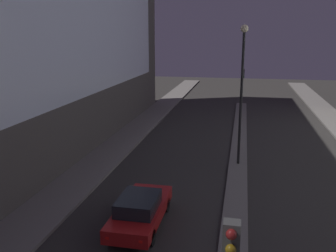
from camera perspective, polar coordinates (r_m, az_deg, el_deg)
median_strip at (r=25.20m, az=10.69°, el=-4.50°), size 1.11×38.88×0.11m
traffic_light_mid at (r=37.06m, az=11.28°, el=6.69°), size 0.32×0.42×4.52m
street_lamp at (r=22.46m, az=11.22°, el=7.09°), size 0.45×0.45×8.30m
car_left_lane at (r=16.08m, az=-4.27°, el=-12.64°), size 1.81×4.64×1.45m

